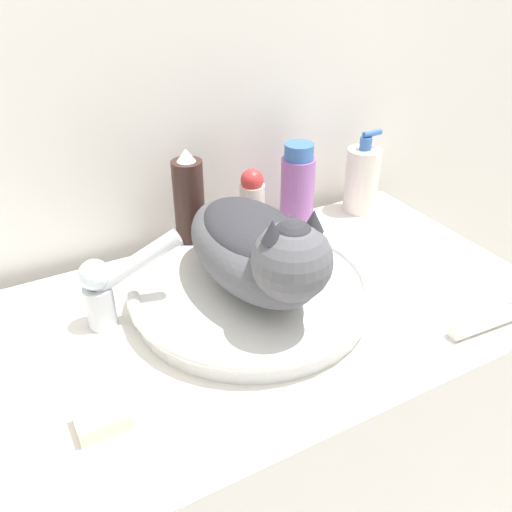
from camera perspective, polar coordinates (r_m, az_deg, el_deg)
The scene contains 11 objects.
wall_back at distance 0.97m, azimuth -10.49°, elevation 19.94°, with size 8.00×0.05×2.40m.
vanity_counter at distance 1.16m, azimuth -0.91°, elevation -23.45°, with size 0.97×0.51×0.87m.
sink_basin at distance 0.86m, azimuth -0.45°, elevation -3.61°, with size 0.39×0.39×0.04m.
cat at distance 0.79m, azimuth 0.26°, elevation 1.02°, with size 0.23×0.32×0.17m.
faucet at distance 0.82m, azimuth -15.30°, elevation -2.96°, with size 0.15×0.07×0.15m.
soap_pump_bottle at distance 1.14m, azimuth 11.08°, elevation 7.92°, with size 0.07×0.07×0.17m.
deodorant_stick at distance 1.01m, azimuth -0.41°, elevation 5.36°, with size 0.05×0.05×0.14m.
mouthwash_bottle at distance 1.05m, azimuth 4.38°, elevation 7.07°, with size 0.06×0.06×0.17m.
hairspray_can_black at distance 0.95m, azimuth -7.21°, elevation 4.97°, with size 0.05×0.05×0.20m.
cream_tube at distance 0.88m, azimuth 23.37°, elevation -6.23°, with size 0.14×0.04×0.03m.
soap_bar at distance 0.70m, azimuth -15.89°, elevation -16.16°, with size 0.06×0.05×0.02m.
Camera 1 is at (-0.31, -0.34, 1.39)m, focal length 38.00 mm.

